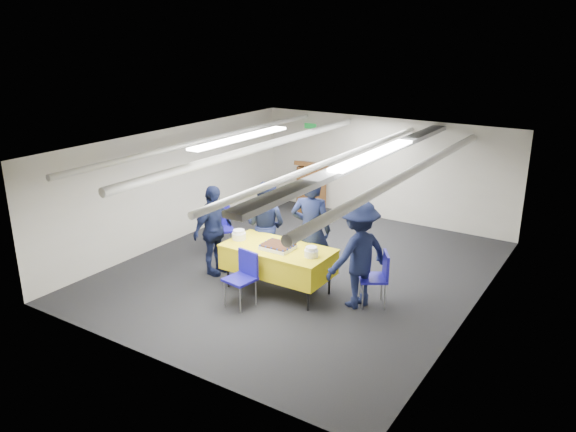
% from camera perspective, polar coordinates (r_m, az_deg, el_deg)
% --- Properties ---
extents(ground, '(7.00, 7.00, 0.00)m').
position_cam_1_polar(ground, '(10.16, 1.41, -5.49)').
color(ground, black).
rests_on(ground, ground).
extents(room_shell, '(6.00, 7.00, 2.30)m').
position_cam_1_polar(room_shell, '(9.86, 3.20, 4.88)').
color(room_shell, beige).
rests_on(room_shell, ground).
extents(serving_table, '(1.80, 0.91, 0.77)m').
position_cam_1_polar(serving_table, '(9.17, -1.03, -4.41)').
color(serving_table, black).
rests_on(serving_table, ground).
extents(sheet_cake, '(0.51, 0.40, 0.09)m').
position_cam_1_polar(sheet_cake, '(9.00, -1.04, -3.11)').
color(sheet_cake, white).
rests_on(sheet_cake, serving_table).
extents(plate_stack_left, '(0.24, 0.24, 0.16)m').
position_cam_1_polar(plate_stack_left, '(9.43, -5.01, -1.94)').
color(plate_stack_left, white).
rests_on(plate_stack_left, serving_table).
extents(plate_stack_right, '(0.22, 0.22, 0.16)m').
position_cam_1_polar(plate_stack_right, '(8.70, 2.38, -3.69)').
color(plate_stack_right, white).
rests_on(plate_stack_right, serving_table).
extents(podium, '(0.62, 0.53, 1.25)m').
position_cam_1_polar(podium, '(13.19, 2.39, 3.01)').
color(podium, brown).
rests_on(podium, ground).
extents(chair_near, '(0.48, 0.48, 0.87)m').
position_cam_1_polar(chair_near, '(8.77, -4.52, -5.78)').
color(chair_near, gray).
rests_on(chair_near, ground).
extents(chair_right, '(0.58, 0.58, 0.87)m').
position_cam_1_polar(chair_right, '(8.83, 9.19, -5.77)').
color(chair_right, gray).
rests_on(chair_right, ground).
extents(chair_left, '(0.59, 0.59, 0.87)m').
position_cam_1_polar(chair_left, '(10.95, -6.79, -0.82)').
color(chair_left, gray).
rests_on(chair_left, ground).
extents(sailor_a, '(0.79, 0.64, 1.86)m').
position_cam_1_polar(sailor_a, '(9.38, 2.33, -1.44)').
color(sailor_a, black).
rests_on(sailor_a, ground).
extents(sailor_b, '(0.83, 0.67, 1.61)m').
position_cam_1_polar(sailor_b, '(9.99, -2.29, -0.95)').
color(sailor_b, black).
rests_on(sailor_b, ground).
extents(sailor_c, '(0.41, 0.94, 1.60)m').
position_cam_1_polar(sailor_c, '(9.84, -7.60, -1.44)').
color(sailor_c, black).
rests_on(sailor_c, ground).
extents(sailor_d, '(1.03, 1.27, 1.71)m').
position_cam_1_polar(sailor_d, '(8.65, 7.12, -3.86)').
color(sailor_d, black).
rests_on(sailor_d, ground).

